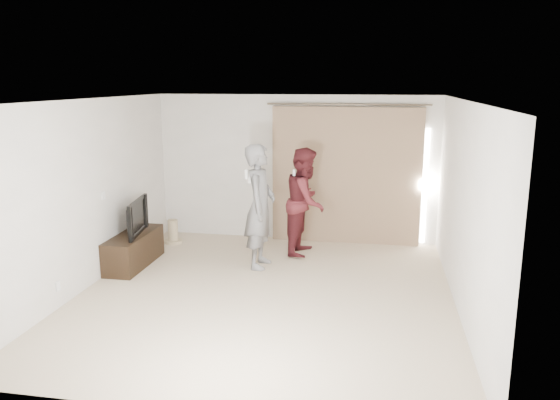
% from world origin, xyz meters
% --- Properties ---
extents(floor, '(5.50, 5.50, 0.00)m').
position_xyz_m(floor, '(0.00, 0.00, 0.00)').
color(floor, beige).
rests_on(floor, ground).
extents(wall_back, '(5.00, 0.04, 2.60)m').
position_xyz_m(wall_back, '(0.00, 2.75, 1.30)').
color(wall_back, beige).
rests_on(wall_back, ground).
extents(wall_left, '(0.04, 5.50, 2.60)m').
position_xyz_m(wall_left, '(-2.50, -0.00, 1.30)').
color(wall_left, beige).
rests_on(wall_left, ground).
extents(ceiling, '(5.00, 5.50, 0.01)m').
position_xyz_m(ceiling, '(0.00, 0.00, 2.60)').
color(ceiling, silver).
rests_on(ceiling, wall_back).
extents(curtain, '(2.80, 0.11, 2.46)m').
position_xyz_m(curtain, '(0.91, 2.68, 1.20)').
color(curtain, '#8D7156').
rests_on(curtain, ground).
extents(tv_console, '(0.46, 1.32, 0.51)m').
position_xyz_m(tv_console, '(-2.27, 0.83, 0.25)').
color(tv_console, black).
rests_on(tv_console, ground).
extents(tv, '(0.27, 0.96, 0.55)m').
position_xyz_m(tv, '(-2.27, 0.83, 0.78)').
color(tv, black).
rests_on(tv, tv_console).
extents(scratching_post, '(0.32, 0.32, 0.42)m').
position_xyz_m(scratching_post, '(-2.10, 2.06, 0.17)').
color(scratching_post, '#C6B588').
rests_on(scratching_post, ground).
extents(person_man, '(0.48, 0.71, 1.91)m').
position_xyz_m(person_man, '(-0.31, 1.14, 0.96)').
color(person_man, slate).
rests_on(person_man, ground).
extents(person_woman, '(0.76, 0.93, 1.78)m').
position_xyz_m(person_woman, '(0.29, 1.93, 0.89)').
color(person_woman, '#551B21').
rests_on(person_woman, ground).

